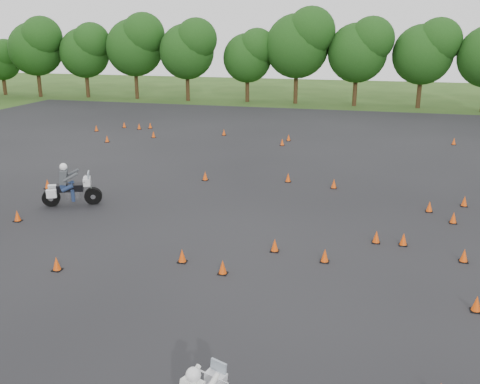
% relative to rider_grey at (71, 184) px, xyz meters
% --- Properties ---
extents(ground, '(140.00, 140.00, 0.00)m').
position_rel_rider_grey_xyz_m(ground, '(7.78, -3.94, -1.01)').
color(ground, '#2D5119').
rests_on(ground, ground).
extents(asphalt_pad, '(62.00, 62.00, 0.00)m').
position_rel_rider_grey_xyz_m(asphalt_pad, '(7.78, 2.06, -1.00)').
color(asphalt_pad, black).
rests_on(asphalt_pad, ground).
extents(treeline, '(86.74, 32.39, 10.66)m').
position_rel_rider_grey_xyz_m(treeline, '(10.38, 31.33, 3.61)').
color(treeline, '#183E11').
rests_on(treeline, ground).
extents(traffic_cones, '(33.27, 33.14, 0.45)m').
position_rel_rider_grey_xyz_m(traffic_cones, '(8.09, 2.18, -0.78)').
color(traffic_cones, '#EA4A09').
rests_on(traffic_cones, asphalt_pad).
extents(rider_grey, '(2.70, 1.78, 2.01)m').
position_rel_rider_grey_xyz_m(rider_grey, '(0.00, 0.00, 0.00)').
color(rider_grey, '#3F4347').
rests_on(rider_grey, ground).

